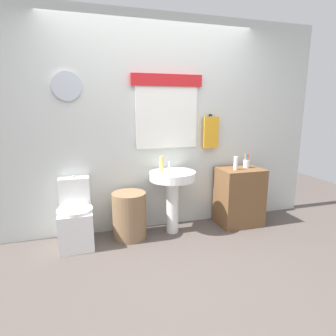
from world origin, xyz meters
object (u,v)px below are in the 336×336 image
Objects in this scene: wooden_cabinet at (239,196)px; pedestal_sink at (172,186)px; lotion_bottle at (236,163)px; toothbrush_cup at (246,164)px; soap_bottle at (162,164)px; toilet at (76,219)px; laundry_hamper at (129,215)px.

pedestal_sink is at bearing 180.00° from wooden_cabinet.
lotion_bottle is 0.20m from toothbrush_cup.
lotion_bottle reaches higher than wooden_cabinet.
soap_bottle is (-1.04, 0.05, 0.49)m from wooden_cabinet.
toilet is at bearing 177.91° from lotion_bottle.
laundry_hamper is 1.47m from lotion_bottle.
lotion_bottle reaches higher than pedestal_sink.
pedestal_sink is at bearing 0.00° from laundry_hamper.
soap_bottle reaches higher than laundry_hamper.
toilet is 2.21m from toothbrush_cup.
lotion_bottle is (1.35, -0.04, 0.56)m from laundry_hamper.
toilet reaches higher than wooden_cabinet.
pedestal_sink is 4.65× the size of lotion_bottle.
laundry_hamper is at bearing 180.00° from pedestal_sink.
pedestal_sink is (1.13, -0.03, 0.30)m from toilet.
wooden_cabinet is 1.15m from soap_bottle.
laundry_hamper is at bearing -2.98° from toilet.
pedestal_sink is (0.53, 0.00, 0.32)m from laundry_hamper.
laundry_hamper is at bearing 178.31° from lotion_bottle.
soap_bottle is (1.01, 0.02, 0.57)m from toilet.
pedestal_sink is at bearing -1.58° from toilet.
laundry_hamper is at bearing -173.08° from soap_bottle.
soap_bottle reaches higher than lotion_bottle.
toothbrush_cup is at bearing 11.71° from wooden_cabinet.
toothbrush_cup reaches higher than laundry_hamper.
pedestal_sink is 0.30m from soap_bottle.
laundry_hamper is 0.74× the size of wooden_cabinet.
toilet is 4.59× the size of lotion_bottle.
wooden_cabinet is at bearing 0.00° from pedestal_sink.
wooden_cabinet is at bearing -2.76° from soap_bottle.
toilet is 2.03m from lotion_bottle.
wooden_cabinet reaches higher than laundry_hamper.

